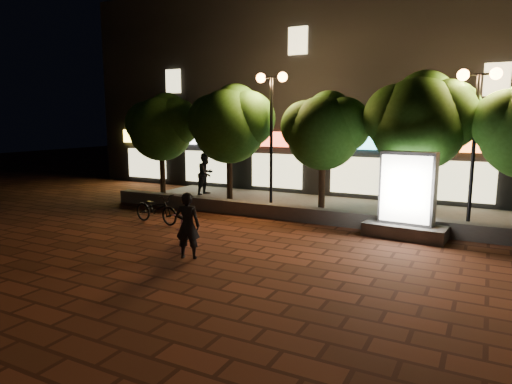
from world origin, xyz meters
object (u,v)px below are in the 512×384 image
Objects in this scene: tree_mid at (325,128)px; tree_right at (421,118)px; scooter_pink at (184,228)px; pedestrian at (206,174)px; tree_far_left at (163,125)px; rider at (188,225)px; street_lamp_right at (477,107)px; scooter_parked at (156,209)px; street_lamp_left at (271,106)px; ad_kiosk at (407,203)px; tree_left at (231,121)px.

tree_mid is 3.32m from tree_right.
tree_right reaches higher than scooter_pink.
tree_right is 9.89m from pedestrian.
tree_far_left is 2.70× the size of rider.
tree_far_left is at bearing 178.79° from street_lamp_right.
pedestrian is (-1.57, 5.40, 0.54)m from scooter_parked.
street_lamp_right is (7.00, 0.00, -0.13)m from street_lamp_left.
pedestrian is (-4.11, 1.60, -2.98)m from street_lamp_left.
tree_far_left is 0.93× the size of street_lamp_right.
rider is 4.28m from scooter_parked.
street_lamp_right reaches higher than scooter_parked.
street_lamp_left is 2.84× the size of scooter_pink.
ad_kiosk is at bearing -68.96° from scooter_parked.
tree_far_left is 1.79× the size of ad_kiosk.
ad_kiosk reaches higher than rider.
ad_kiosk is (-0.00, -1.96, -2.52)m from tree_right.
tree_left is at bearing -180.00° from tree_right.
ad_kiosk is 1.34× the size of pedestrian.
tree_right is at bearing 2.81° from street_lamp_left.
street_lamp_left is 7.27m from rider.
street_lamp_right reaches higher than rider.
tree_far_left is 2.40× the size of pedestrian.
rider is at bearing -123.08° from scooter_parked.
scooter_pink is at bearing -107.90° from tree_mid.
tree_far_left is 1.03× the size of tree_mid.
pedestrian is at bearing 158.77° from street_lamp_left.
tree_mid is 2.22m from street_lamp_left.
scooter_pink is 3.30m from scooter_parked.
scooter_parked is (-3.31, 2.70, -0.35)m from rider.
tree_far_left is at bearing -67.95° from rider.
pedestrian is at bearing 148.38° from tree_left.
tree_mid is 6.70m from scooter_parked.
tree_right is at bearing 170.90° from street_lamp_right.
rider is at bearing -47.42° from tree_far_left.
tree_mid reaches higher than scooter_pink.
pedestrian is (-4.88, 8.10, 0.19)m from rider.
scooter_parked is (-0.60, -4.06, -2.94)m from tree_left.
tree_far_left is 3.51m from tree_left.
ad_kiosk is at bearing -105.74° from pedestrian.
tree_far_left is at bearing 41.72° from scooter_parked.
scooter_pink is (-1.95, -6.04, -2.67)m from tree_mid.
pedestrian is (-2.17, 1.34, -2.40)m from tree_left.
pedestrian is at bearing 171.81° from street_lamp_right.
tree_left is 8.96m from street_lamp_right.
street_lamp_left reaches higher than rider.
ad_kiosk reaches higher than scooter_parked.
tree_far_left is 2.93m from pedestrian.
tree_right is 2.62× the size of pedestrian.
tree_left is 0.98× the size of street_lamp_right.
scooter_parked is at bearing -165.10° from ad_kiosk.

